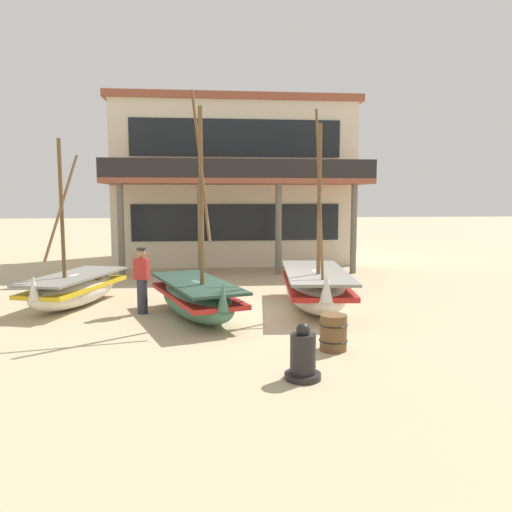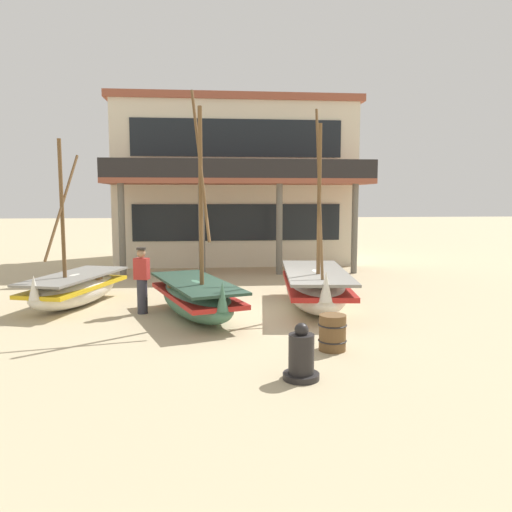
{
  "view_description": "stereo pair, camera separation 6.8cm",
  "coord_description": "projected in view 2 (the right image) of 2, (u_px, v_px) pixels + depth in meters",
  "views": [
    {
      "loc": [
        -1.35,
        -12.26,
        2.96
      ],
      "look_at": [
        0.0,
        1.0,
        1.4
      ],
      "focal_mm": 35.76,
      "sensor_mm": 36.0,
      "label": 1
    },
    {
      "loc": [
        -1.28,
        -12.27,
        2.96
      ],
      "look_at": [
        0.0,
        1.0,
        1.4
      ],
      "focal_mm": 35.76,
      "sensor_mm": 36.0,
      "label": 2
    }
  ],
  "objects": [
    {
      "name": "ground_plane",
      "position": [
        260.0,
        317.0,
        12.6
      ],
      "size": [
        120.0,
        120.0,
        0.0
      ],
      "primitive_type": "plane",
      "color": "tan"
    },
    {
      "name": "wooden_barrel",
      "position": [
        332.0,
        333.0,
        9.81
      ],
      "size": [
        0.56,
        0.56,
        0.7
      ],
      "color": "brown",
      "rests_on": "ground"
    },
    {
      "name": "capstan_winch",
      "position": [
        301.0,
        357.0,
        8.26
      ],
      "size": [
        0.6,
        0.6,
        0.94
      ],
      "color": "black",
      "rests_on": "ground"
    },
    {
      "name": "harbor_building_main",
      "position": [
        234.0,
        183.0,
        23.57
      ],
      "size": [
        10.66,
        7.91,
        7.18
      ],
      "color": "beige",
      "rests_on": "ground"
    },
    {
      "name": "fishing_boat_near_left",
      "position": [
        196.0,
        297.0,
        12.47
      ],
      "size": [
        2.49,
        4.14,
        5.46
      ],
      "color": "#427056",
      "rests_on": "ground"
    },
    {
      "name": "fishing_boat_far_right",
      "position": [
        75.0,
        288.0,
        13.84
      ],
      "size": [
        2.38,
        3.9,
        4.43
      ],
      "color": "silver",
      "rests_on": "ground"
    },
    {
      "name": "fisherman_by_hull",
      "position": [
        142.0,
        281.0,
        12.87
      ],
      "size": [
        0.41,
        0.32,
        1.68
      ],
      "color": "#33333D",
      "rests_on": "ground"
    },
    {
      "name": "fishing_boat_centre_large",
      "position": [
        316.0,
        287.0,
        13.57
      ],
      "size": [
        2.05,
        4.6,
        5.25
      ],
      "color": "silver",
      "rests_on": "ground"
    }
  ]
}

